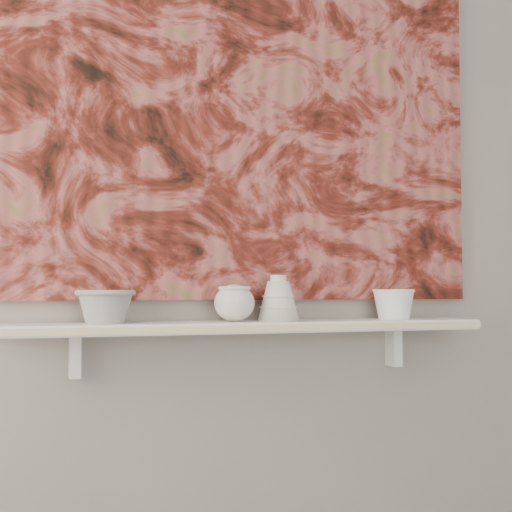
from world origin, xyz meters
name	(u,v)px	position (x,y,z in m)	size (l,w,h in m)	color
wall_back	(243,181)	(0.00, 1.60, 1.35)	(3.60, 3.60, 0.00)	gray
shelf	(253,327)	(0.00, 1.51, 0.92)	(1.40, 0.18, 0.03)	silver
shelf_stripe	(263,328)	(0.00, 1.41, 0.92)	(1.40, 0.01, 0.02)	beige
bracket_left	(75,356)	(-0.49, 1.57, 0.84)	(0.03, 0.06, 0.12)	silver
bracket_right	(394,347)	(0.49, 1.57, 0.84)	(0.03, 0.06, 0.12)	silver
painting	(244,118)	(0.00, 1.59, 1.54)	(1.50, 0.03, 1.10)	maroon
house_motif	(381,223)	(0.45, 1.57, 1.23)	(0.09, 0.00, 0.08)	black
bowl_grey	(105,306)	(-0.42, 1.51, 0.98)	(0.16, 0.16, 0.09)	gray
cup_cream	(234,303)	(-0.05, 1.51, 0.98)	(0.11, 0.11, 0.10)	beige
bell_vessel	(278,298)	(0.08, 1.51, 1.00)	(0.12, 0.12, 0.13)	silver
bowl_white	(394,304)	(0.46, 1.51, 0.98)	(0.13, 0.13, 0.09)	white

